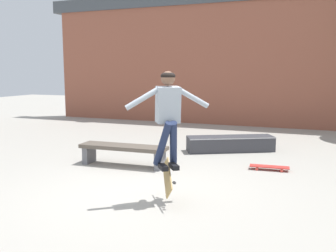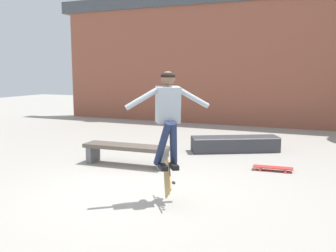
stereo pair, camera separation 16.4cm
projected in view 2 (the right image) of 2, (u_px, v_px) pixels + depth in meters
ground_plane at (146, 193)px, 6.22m from camera, size 40.00×40.00×0.00m
building_backdrop at (250, 55)px, 13.49m from camera, size 16.23×0.52×5.89m
park_bench at (127, 150)px, 7.97m from camera, size 1.92×0.56×0.44m
skate_ledge at (235, 144)px, 9.36m from camera, size 2.17×1.52×0.38m
skater at (168, 111)px, 5.56m from camera, size 1.07×0.85×1.47m
skateboard_flipping at (167, 177)px, 5.69m from camera, size 0.44×0.71×0.46m
skateboard_resting at (273, 168)px, 7.56m from camera, size 0.80×0.28×0.08m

